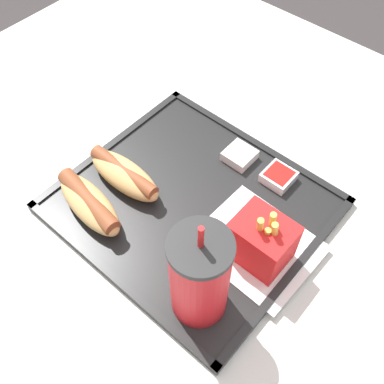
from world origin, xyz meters
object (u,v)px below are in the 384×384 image
at_px(hot_dog_near, 124,175).
at_px(fries_carton, 262,241).
at_px(soda_cup, 200,277).
at_px(sauce_cup_ketchup, 279,176).
at_px(hot_dog_far, 89,203).
at_px(sauce_cup_mayo, 240,155).

bearing_deg(hot_dog_near, fries_carton, -171.70).
xyz_separation_m(soda_cup, sauce_cup_ketchup, (0.04, -0.24, -0.07)).
bearing_deg(sauce_cup_ketchup, fries_carton, 113.37).
height_order(hot_dog_far, sauce_cup_ketchup, hot_dog_far).
xyz_separation_m(hot_dog_far, fries_carton, (-0.24, -0.11, 0.02)).
distance_m(soda_cup, fries_carton, 0.12).
bearing_deg(hot_dog_near, sauce_cup_mayo, -123.60).
height_order(hot_dog_near, sauce_cup_ketchup, hot_dog_near).
relative_size(hot_dog_far, fries_carton, 1.40).
distance_m(soda_cup, hot_dog_near, 0.24).
bearing_deg(sauce_cup_ketchup, soda_cup, 98.97).
xyz_separation_m(fries_carton, sauce_cup_mayo, (0.13, -0.13, -0.03)).
distance_m(soda_cup, sauce_cup_mayo, 0.27).
distance_m(soda_cup, hot_dog_far, 0.23).
distance_m(fries_carton, sauce_cup_mayo, 0.19).
distance_m(hot_dog_far, sauce_cup_ketchup, 0.30).
distance_m(hot_dog_near, sauce_cup_ketchup, 0.25).
height_order(fries_carton, sauce_cup_mayo, fries_carton).
xyz_separation_m(hot_dog_near, fries_carton, (-0.24, -0.04, 0.02)).
height_order(soda_cup, fries_carton, soda_cup).
bearing_deg(hot_dog_far, fries_carton, -155.71).
height_order(sauce_cup_mayo, sauce_cup_ketchup, same).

